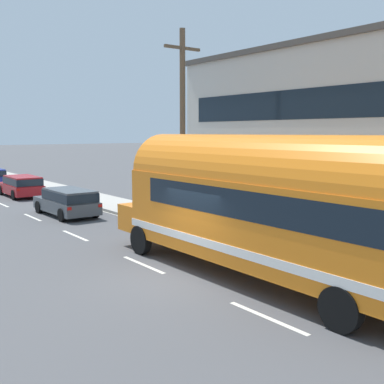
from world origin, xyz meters
name	(u,v)px	position (x,y,z in m)	size (l,w,h in m)	color
ground_plane	(177,279)	(0.00, 0.00, 0.00)	(300.00, 300.00, 0.00)	#4C4C4F
lane_markings	(77,211)	(2.56, 12.96, 0.00)	(3.76, 80.00, 0.01)	silver
sidewalk_slab	(145,212)	(5.02, 10.00, 0.07)	(2.77, 90.00, 0.15)	#ADA89E
utility_pole	(183,127)	(4.41, 5.79, 4.42)	(1.80, 0.24, 8.50)	brown
painted_bus	(273,202)	(1.82, -1.95, 2.30)	(2.65, 12.61, 4.12)	orange
car_lead	(68,200)	(1.57, 11.70, 0.79)	(1.96, 4.49, 1.37)	#474C51
car_second	(22,185)	(1.98, 20.31, 0.79)	(1.99, 4.41, 1.37)	#A5191E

